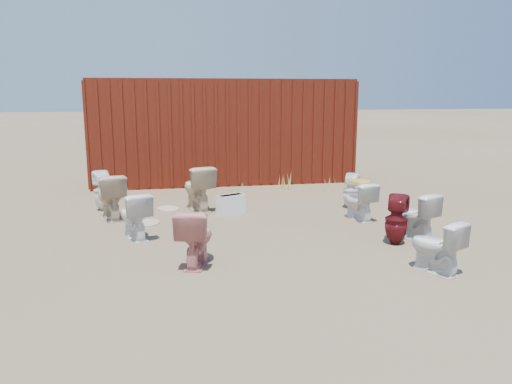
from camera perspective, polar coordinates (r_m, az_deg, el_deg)
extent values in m
plane|color=brown|center=(7.47, 0.86, -5.03)|extent=(100.00, 100.00, 0.00)
cube|color=#430D0B|center=(12.34, -4.00, 7.12)|extent=(6.00, 2.40, 2.40)
imported|color=white|center=(7.48, -13.73, -2.61)|extent=(0.59, 0.77, 0.69)
imported|color=#D6807C|center=(6.21, -6.95, -5.07)|extent=(0.58, 0.79, 0.72)
imported|color=white|center=(6.29, 19.90, -5.83)|extent=(0.61, 0.73, 0.65)
imported|color=#5E1015|center=(7.27, 15.74, -3.09)|extent=(0.44, 0.44, 0.70)
imported|color=white|center=(7.59, 17.61, -2.60)|extent=(0.63, 0.78, 0.70)
imported|color=white|center=(9.40, -17.10, 0.12)|extent=(0.41, 0.41, 0.72)
imported|color=beige|center=(8.72, -16.27, -0.49)|extent=(0.62, 0.85, 0.77)
imported|color=beige|center=(9.09, -6.70, 0.50)|extent=(0.66, 0.89, 0.82)
imported|color=white|center=(8.49, 11.69, -1.03)|extent=(0.50, 0.70, 0.64)
imported|color=white|center=(9.34, 10.80, 0.11)|extent=(0.40, 0.40, 0.64)
ellipsoid|color=gold|center=(8.43, 11.78, 1.19)|extent=(0.33, 0.41, 0.02)
cube|color=silver|center=(8.73, -2.89, -1.45)|extent=(0.54, 0.39, 0.35)
ellipsoid|color=#CAB092|center=(8.33, -12.28, -3.49)|extent=(0.48, 0.57, 0.02)
ellipsoid|color=beige|center=(9.27, -9.98, -1.89)|extent=(0.53, 0.58, 0.02)
cone|color=#AEB147|center=(10.10, -15.12, -0.29)|extent=(0.36, 0.36, 0.27)
cone|color=#AEB147|center=(9.95, -2.07, -0.01)|extent=(0.32, 0.32, 0.30)
cone|color=#AEB147|center=(10.88, 8.64, 0.85)|extent=(0.36, 0.36, 0.30)
cone|color=#AEB147|center=(10.66, -7.17, 0.53)|extent=(0.30, 0.30, 0.24)
cone|color=#AEB147|center=(11.02, 3.37, 1.23)|extent=(0.34, 0.34, 0.34)
cone|color=#AEB147|center=(8.52, 18.42, -2.82)|extent=(0.28, 0.28, 0.22)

